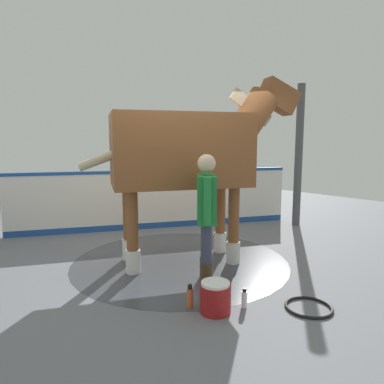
# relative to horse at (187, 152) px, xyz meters

# --- Properties ---
(ground_plane) EXTENTS (16.00, 16.00, 0.02)m
(ground_plane) POSITION_rel_horse_xyz_m (0.23, -0.18, -1.63)
(ground_plane) COLOR slate
(wet_patch) EXTENTS (3.19, 3.19, 0.00)m
(wet_patch) POSITION_rel_horse_xyz_m (0.10, -0.05, -1.62)
(wet_patch) COLOR #42444C
(wet_patch) RESTS_ON ground
(barrier_wall) EXTENTS (5.17, 2.66, 1.20)m
(barrier_wall) POSITION_rel_horse_xyz_m (-0.86, -1.96, -1.06)
(barrier_wall) COLOR white
(barrier_wall) RESTS_ON ground
(roof_post_near) EXTENTS (0.16, 0.16, 2.95)m
(roof_post_near) POSITION_rel_horse_xyz_m (-3.27, -0.16, -0.15)
(roof_post_near) COLOR #4C4C51
(roof_post_near) RESTS_ON ground
(horse) EXTENTS (3.01, 1.85, 2.73)m
(horse) POSITION_rel_horse_xyz_m (0.00, 0.00, 0.00)
(horse) COLOR brown
(horse) RESTS_ON ground
(handler) EXTENTS (0.48, 0.51, 1.63)m
(handler) POSITION_rel_horse_xyz_m (0.43, 0.84, -0.69)
(handler) COLOR #47331E
(handler) RESTS_ON ground
(wash_bucket) EXTENTS (0.33, 0.33, 0.33)m
(wash_bucket) POSITION_rel_horse_xyz_m (0.86, 1.40, -1.46)
(wash_bucket) COLOR maroon
(wash_bucket) RESTS_ON ground
(bottle_shampoo) EXTENTS (0.06, 0.06, 0.22)m
(bottle_shampoo) POSITION_rel_horse_xyz_m (0.55, 1.54, -1.52)
(bottle_shampoo) COLOR white
(bottle_shampoo) RESTS_ON ground
(bottle_spray) EXTENTS (0.07, 0.07, 0.26)m
(bottle_spray) POSITION_rel_horse_xyz_m (0.99, 1.15, -1.50)
(bottle_spray) COLOR #CC5933
(bottle_spray) RESTS_ON ground
(hose_coil) EXTENTS (0.51, 0.51, 0.03)m
(hose_coil) POSITION_rel_horse_xyz_m (0.06, 2.03, -1.60)
(hose_coil) COLOR black
(hose_coil) RESTS_ON ground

